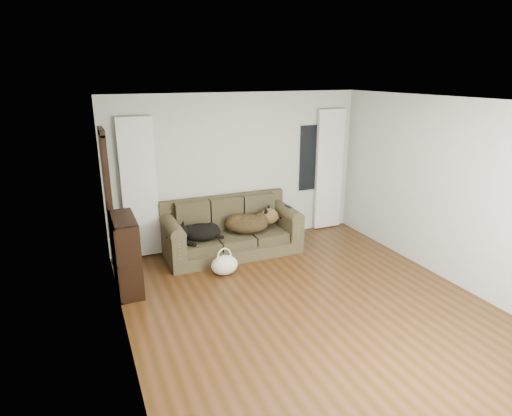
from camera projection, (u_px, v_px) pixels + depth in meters
name	position (u px, v px, depth m)	size (l,w,h in m)	color
floor	(307.00, 304.00, 5.61)	(5.00, 5.00, 0.00)	#3A240C
ceiling	(315.00, 101.00, 4.82)	(5.00, 5.00, 0.00)	white
wall_back	(238.00, 170.00, 7.41)	(4.50, 0.04, 2.60)	#B2BEAC
wall_left	(119.00, 237.00, 4.38)	(0.04, 5.00, 2.60)	#B2BEAC
wall_right	(449.00, 191.00, 6.05)	(0.04, 5.00, 2.60)	#B2BEAC
curtain_left	(139.00, 189.00, 6.75)	(0.55, 0.08, 2.25)	silver
curtain_right	(329.00, 170.00, 8.06)	(0.55, 0.08, 2.25)	silver
window_pane	(312.00, 158.00, 7.89)	(0.50, 0.03, 1.20)	black
door_casing	(109.00, 205.00, 6.27)	(0.07, 0.60, 2.10)	black
sofa	(232.00, 228.00, 7.09)	(2.21, 0.96, 0.91)	#3C3125
dog_black_lab	(199.00, 232.00, 6.79)	(0.63, 0.44, 0.27)	black
dog_shepherd	(249.00, 224.00, 7.15)	(0.77, 0.54, 0.34)	black
tv_remote	(288.00, 206.00, 7.27)	(0.05, 0.19, 0.02)	black
tote_bag	(225.00, 264.00, 6.41)	(0.41, 0.32, 0.30)	silver
bookshelf	(126.00, 256.00, 5.87)	(0.32, 0.85, 1.06)	black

